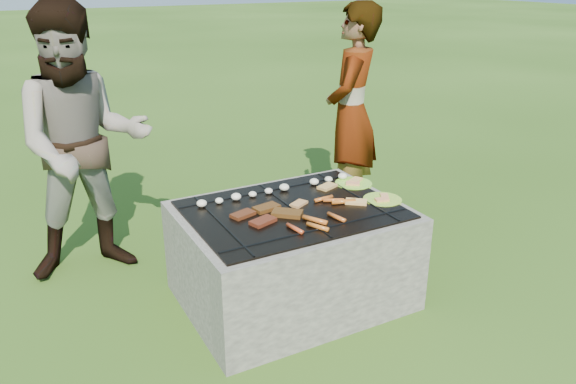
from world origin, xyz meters
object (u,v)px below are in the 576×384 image
fire_pit (292,258)px  plate_near (382,200)px  cook (352,114)px  bystander (84,145)px  plate_far (354,184)px

fire_pit → plate_near: plate_near is taller
cook → bystander: (-2.05, 0.01, 0.03)m
cook → plate_far: bearing=11.8°
fire_pit → plate_near: (0.56, -0.14, 0.33)m
plate_far → bystander: size_ratio=0.14×
plate_far → plate_near: bearing=-90.2°
plate_far → cook: (0.50, 0.77, 0.25)m
plate_far → cook: cook is taller
plate_far → plate_near: size_ratio=1.04×
fire_pit → plate_far: (0.56, 0.18, 0.33)m
fire_pit → cook: (1.06, 0.95, 0.58)m
cook → bystander: 2.05m
fire_pit → plate_far: size_ratio=5.11×
plate_far → cook: size_ratio=0.15×
bystander → plate_near: bearing=-30.4°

